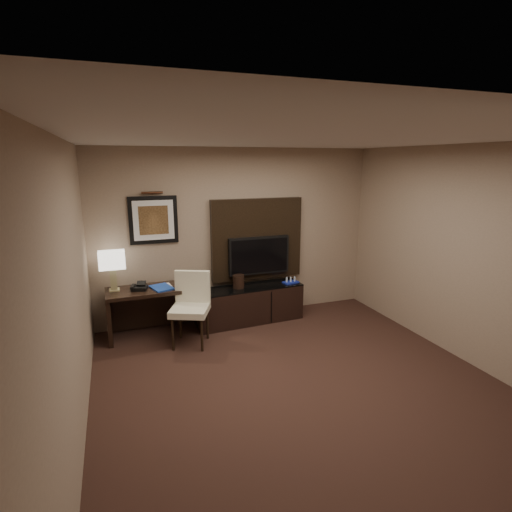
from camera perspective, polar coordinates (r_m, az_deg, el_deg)
name	(u,v)px	position (r m, az deg, el deg)	size (l,w,h in m)	color
floor	(306,394)	(4.68, 7.22, -18.97)	(4.50, 5.00, 0.01)	black
ceiling	(315,138)	(3.96, 8.41, 16.29)	(4.50, 5.00, 0.01)	silver
wall_back	(238,235)	(6.38, -2.60, 3.08)	(4.50, 0.01, 2.70)	gray
wall_left	(70,301)	(3.70, -25.09, -5.87)	(0.01, 5.00, 2.70)	gray
wall_right	(477,258)	(5.51, 29.04, -0.27)	(0.01, 5.00, 2.70)	gray
desk	(156,311)	(6.06, -14.15, -7.66)	(1.33, 0.57, 0.71)	black
credenza	(250,304)	(6.36, -0.88, -6.87)	(1.67, 0.46, 0.57)	black
tv_wall_panel	(257,239)	(6.43, 0.12, 2.45)	(1.50, 0.12, 1.30)	black
tv	(259,255)	(6.39, 0.42, 0.09)	(1.00, 0.08, 0.60)	black
artwork	(153,220)	(6.06, -14.44, 5.00)	(0.70, 0.04, 0.70)	black
picture_light	(152,193)	(5.98, -14.63, 8.74)	(0.04, 0.04, 0.30)	#442515
desk_chair	(190,309)	(5.58, -9.43, -7.54)	(0.49, 0.57, 1.03)	beige
table_lamp	(113,272)	(5.91, -19.78, -2.12)	(0.34, 0.19, 0.55)	#988D5E
desk_phone	(139,286)	(5.90, -16.33, -4.16)	(0.21, 0.19, 0.10)	black
blue_folder	(162,288)	(5.89, -13.33, -4.41)	(0.26, 0.35, 0.02)	#173A97
book	(160,280)	(5.92, -13.61, -3.37)	(0.16, 0.02, 0.21)	tan
ice_bucket	(238,281)	(6.19, -2.53, -3.66)	(0.18, 0.18, 0.20)	black
minibar_tray	(291,280)	(6.47, 4.97, -3.46)	(0.25, 0.15, 0.09)	#17279A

